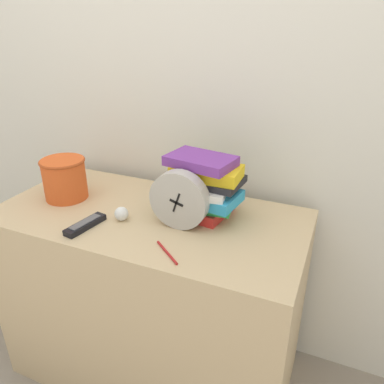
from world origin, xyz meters
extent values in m
cube|color=silver|center=(0.00, 0.63, 1.20)|extent=(6.00, 0.04, 2.40)
cube|color=tan|center=(0.00, 0.28, 0.39)|extent=(1.14, 0.56, 0.77)
cylinder|color=#B7B2A8|center=(0.14, 0.25, 0.88)|extent=(0.20, 0.05, 0.20)
cylinder|color=white|center=(0.14, 0.23, 0.88)|extent=(0.18, 0.01, 0.18)
cube|color=black|center=(0.14, 0.23, 0.88)|extent=(0.05, 0.01, 0.02)
cube|color=black|center=(0.14, 0.23, 0.88)|extent=(0.03, 0.01, 0.07)
cylinder|color=black|center=(0.14, 0.23, 0.88)|extent=(0.01, 0.01, 0.01)
cube|color=red|center=(0.18, 0.37, 0.79)|extent=(0.20, 0.19, 0.04)
cube|color=green|center=(0.18, 0.37, 0.83)|extent=(0.25, 0.20, 0.02)
cube|color=#2D9ED1|center=(0.20, 0.35, 0.86)|extent=(0.24, 0.18, 0.04)
cube|color=white|center=(0.19, 0.34, 0.89)|extent=(0.20, 0.19, 0.02)
cube|color=#232328|center=(0.20, 0.37, 0.91)|extent=(0.24, 0.17, 0.02)
cube|color=yellow|center=(0.20, 0.36, 0.95)|extent=(0.24, 0.13, 0.04)
cube|color=#7A3899|center=(0.18, 0.35, 0.98)|extent=(0.25, 0.18, 0.03)
cylinder|color=#E05623|center=(-0.37, 0.28, 0.85)|extent=(0.16, 0.16, 0.16)
torus|color=#B3451C|center=(-0.37, 0.28, 0.93)|extent=(0.17, 0.17, 0.01)
cube|color=black|center=(-0.15, 0.11, 0.78)|extent=(0.07, 0.16, 0.02)
cube|color=#59595E|center=(-0.15, 0.11, 0.80)|extent=(0.05, 0.12, 0.00)
sphere|color=white|center=(-0.06, 0.21, 0.80)|extent=(0.05, 0.05, 0.05)
cylinder|color=#B21E1E|center=(0.18, 0.08, 0.78)|extent=(0.11, 0.09, 0.01)
camera|label=1|loc=(0.62, -0.76, 1.43)|focal=35.00mm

